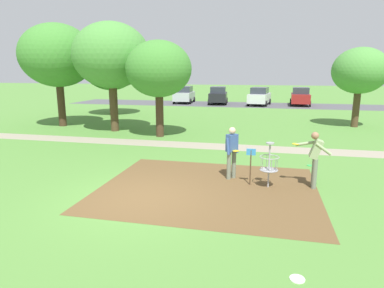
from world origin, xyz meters
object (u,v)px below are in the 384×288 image
tree_near_left (110,66)px  frisbee_by_tee (310,165)px  player_foreground_watching (232,150)px  frisbee_near_basket (297,279)px  parked_car_rightmost (300,96)px  parked_car_center_left (218,95)px  player_throwing (315,156)px  tree_mid_left (360,71)px  parked_car_leftmost (184,95)px  parked_car_center_right (259,96)px  tree_mid_center (159,69)px  tree_mid_right (57,56)px  disc_golf_basket (267,163)px  tree_near_right (111,56)px

tree_near_left → frisbee_by_tee: bearing=-41.2°
player_foreground_watching → frisbee_near_basket: bearing=-71.9°
parked_car_rightmost → frisbee_near_basket: bearing=-94.9°
parked_car_center_left → parked_car_rightmost: same height
player_throwing → frisbee_near_basket: size_ratio=6.66×
tree_mid_left → parked_car_leftmost: size_ratio=1.14×
frisbee_by_tee → parked_car_center_right: size_ratio=0.05×
player_foreground_watching → frisbee_by_tee: (2.70, 2.17, -0.96)m
parked_car_center_right → parked_car_rightmost: (4.13, 0.79, 0.00)m
tree_mid_center → parked_car_center_right: tree_mid_center is taller
player_throwing → frisbee_near_basket: bearing=-99.5°
frisbee_near_basket → tree_mid_right: size_ratio=0.04×
disc_golf_basket → parked_car_rightmost: 26.47m
player_throwing → parked_car_leftmost: (-10.56, 25.99, -0.06)m
tree_near_left → tree_mid_right: size_ratio=0.91×
tree_mid_left → tree_mid_center: tree_mid_center is taller
player_throwing → parked_car_leftmost: bearing=112.1°
parked_car_leftmost → parked_car_center_right: 8.28m
frisbee_by_tee → frisbee_near_basket: bearing=-97.9°
tree_mid_left → parked_car_center_left: 17.20m
disc_golf_basket → player_foreground_watching: (-1.13, 0.57, 0.21)m
parked_car_center_left → parked_car_center_right: bearing=-6.3°
frisbee_near_basket → tree_near_right: bearing=126.7°
player_foreground_watching → player_throwing: (2.51, -0.30, 0.02)m
player_foreground_watching → parked_car_leftmost: parked_car_leftmost is taller
player_foreground_watching → tree_mid_right: bearing=144.6°
tree_mid_right → parked_car_center_right: 20.70m
parked_car_center_right → tree_near_right: bearing=-114.3°
tree_mid_right → parked_car_rightmost: tree_mid_right is taller
player_throwing → tree_mid_right: (-14.31, 8.70, 3.41)m
disc_golf_basket → tree_near_right: tree_near_right is taller
tree_mid_left → tree_mid_right: tree_mid_right is taller
frisbee_near_basket → parked_car_rightmost: (2.63, 30.87, 0.91)m
frisbee_near_basket → tree_mid_center: size_ratio=0.05×
tree_near_left → parked_car_center_left: (7.03, 11.01, -2.93)m
parked_car_rightmost → disc_golf_basket: bearing=-96.9°
disc_golf_basket → tree_mid_left: size_ratio=0.28×
disc_golf_basket → tree_mid_center: tree_mid_center is taller
frisbee_by_tee → parked_car_center_left: 24.25m
parked_car_center_left → player_foreground_watching: bearing=-80.6°
player_foreground_watching → tree_mid_left: 14.01m
player_throwing → tree_near_right: tree_near_right is taller
player_throwing → parked_car_center_right: bearing=95.2°
tree_mid_right → parked_car_center_left: 18.94m
tree_near_left → parked_car_center_right: 15.81m
disc_golf_basket → tree_near_left: size_ratio=0.24×
tree_near_left → parked_car_center_right: bearing=42.7°
player_throwing → tree_mid_right: size_ratio=0.27×
player_throwing → tree_mid_left: size_ratio=0.35×
tree_mid_left → parked_car_center_left: (-10.69, 13.23, -2.54)m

